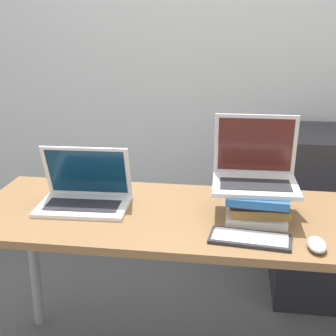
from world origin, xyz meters
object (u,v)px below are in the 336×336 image
object	(u,v)px
laptop_on_books	(255,171)
wireless_keyboard	(250,239)
mouse	(317,245)
mini_fridge	(331,216)
laptop_left	(85,194)
book_stack	(258,202)

from	to	relation	value
laptop_on_books	wireless_keyboard	distance (m)	0.29
laptop_on_books	wireless_keyboard	bearing A→B (deg)	-93.61
mouse	mini_fridge	xyz separation A→B (m)	(0.25, 0.98, -0.32)
laptop_on_books	mouse	size ratio (longest dim) A/B	2.88
wireless_keyboard	mini_fridge	world-z (taller)	mini_fridge
laptop_left	book_stack	world-z (taller)	laptop_left
laptop_left	mouse	size ratio (longest dim) A/B	3.24
laptop_left	book_stack	bearing A→B (deg)	-0.50
laptop_left	mouse	xyz separation A→B (m)	(0.86, -0.24, -0.03)
book_stack	laptop_on_books	world-z (taller)	laptop_on_books
mini_fridge	book_stack	bearing A→B (deg)	-120.16
book_stack	mouse	distance (m)	0.30
laptop_left	laptop_on_books	size ratio (longest dim) A/B	1.13
mini_fridge	laptop_left	bearing A→B (deg)	-146.21
book_stack	laptop_on_books	distance (m)	0.11
wireless_keyboard	mini_fridge	size ratio (longest dim) A/B	0.31
book_stack	wireless_keyboard	bearing A→B (deg)	-98.57
wireless_keyboard	mouse	distance (m)	0.22
book_stack	wireless_keyboard	xyz separation A→B (m)	(-0.03, -0.20, -0.05)
laptop_on_books	mini_fridge	world-z (taller)	laptop_on_books
laptop_left	wireless_keyboard	bearing A→B (deg)	-18.14
book_stack	mini_fridge	size ratio (longest dim) A/B	0.32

